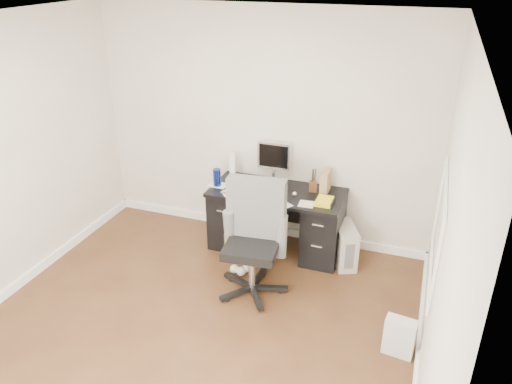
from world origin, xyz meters
TOP-DOWN VIEW (x-y plane):
  - ground at (0.00, 0.00)m, footprint 4.00×4.00m
  - room_shell at (0.03, 0.03)m, footprint 4.02×4.02m
  - desk at (0.30, 1.65)m, footprint 1.50×0.70m
  - loose_papers at (0.10, 1.60)m, footprint 1.10×0.60m
  - lcd_monitor at (0.18, 1.88)m, footprint 0.39×0.22m
  - keyboard at (0.16, 1.64)m, footprint 0.46×0.19m
  - computer_mouse at (0.52, 1.58)m, footprint 0.07×0.07m
  - travel_mug at (-0.39, 1.56)m, footprint 0.11×0.11m
  - white_binder at (-0.28, 1.77)m, footprint 0.21×0.28m
  - magazine_file at (0.81, 1.81)m, footprint 0.11×0.22m
  - pen_cup at (0.67, 1.79)m, footprint 0.13×0.13m
  - yellow_book at (0.87, 1.53)m, footprint 0.19×0.24m
  - paper_remote at (0.41, 1.35)m, footprint 0.36×0.34m
  - office_chair at (0.32, 0.77)m, footprint 0.74×0.74m
  - pc_tower at (1.11, 1.62)m, footprint 0.37×0.50m
  - shopping_bag at (1.82, 0.37)m, footprint 0.28×0.22m
  - wicker_basket at (-0.00, 1.38)m, footprint 0.36×0.36m
  - desk_printer at (-0.35, 1.80)m, footprint 0.44×0.40m

SIDE VIEW (x-z plane):
  - ground at x=0.00m, z-range 0.00..0.00m
  - desk_printer at x=-0.35m, z-range 0.00..0.21m
  - wicker_basket at x=0.00m, z-range 0.00..0.35m
  - shopping_bag at x=1.82m, z-range 0.00..0.35m
  - pc_tower at x=1.11m, z-range 0.00..0.46m
  - desk at x=0.30m, z-range 0.02..0.77m
  - office_chair at x=0.32m, z-range 0.00..1.19m
  - loose_papers at x=0.10m, z-range 0.75..0.75m
  - paper_remote at x=0.41m, z-range 0.75..0.77m
  - keyboard at x=0.16m, z-range 0.75..0.78m
  - yellow_book at x=0.87m, z-range 0.75..0.79m
  - computer_mouse at x=0.52m, z-range 0.75..0.81m
  - travel_mug at x=-0.39m, z-range 0.75..0.95m
  - magazine_file at x=0.81m, z-range 0.75..1.00m
  - pen_cup at x=0.67m, z-range 0.75..1.01m
  - white_binder at x=-0.28m, z-range 0.75..1.05m
  - lcd_monitor at x=0.18m, z-range 0.75..1.24m
  - room_shell at x=0.03m, z-range 0.30..3.01m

